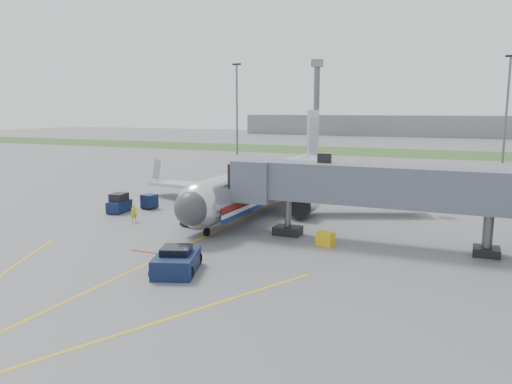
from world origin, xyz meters
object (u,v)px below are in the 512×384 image
at_px(airliner, 268,183).
at_px(ramp_worker, 134,213).
at_px(pushback_tug, 177,261).
at_px(baggage_tug, 119,204).
at_px(belt_loader, 245,202).

relative_size(airliner, ramp_worker, 21.60).
distance_m(pushback_tug, baggage_tug, 20.76).
xyz_separation_m(airliner, baggage_tug, (-12.75, -8.45, -1.79)).
bearing_deg(airliner, belt_loader, -173.12).
relative_size(airliner, baggage_tug, 12.12).
bearing_deg(ramp_worker, baggage_tug, 97.65).
height_order(pushback_tug, ramp_worker, pushback_tug).
bearing_deg(pushback_tug, belt_loader, 103.68).
relative_size(airliner, belt_loader, 9.11).
bearing_deg(airliner, pushback_tug, -82.77).
xyz_separation_m(airliner, pushback_tug, (2.81, -22.20, -1.94)).
bearing_deg(belt_loader, ramp_worker, -119.04).
distance_m(airliner, pushback_tug, 22.46).
xyz_separation_m(belt_loader, ramp_worker, (-6.17, -11.11, 0.37)).
xyz_separation_m(airliner, ramp_worker, (-8.68, -11.41, -1.82)).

